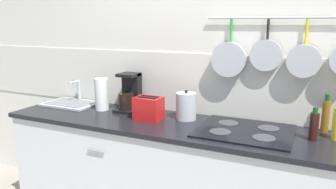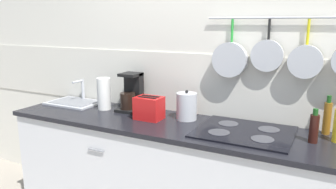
{
  "view_description": "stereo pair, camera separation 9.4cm",
  "coord_description": "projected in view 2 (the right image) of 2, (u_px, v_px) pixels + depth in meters",
  "views": [
    {
      "loc": [
        0.57,
        -2.09,
        1.61
      ],
      "look_at": [
        -0.4,
        0.0,
        1.1
      ],
      "focal_mm": 35.0,
      "sensor_mm": 36.0,
      "label": 1
    },
    {
      "loc": [
        0.65,
        -2.05,
        1.61
      ],
      "look_at": [
        -0.4,
        0.0,
        1.1
      ],
      "focal_mm": 35.0,
      "sensor_mm": 36.0,
      "label": 2
    }
  ],
  "objects": [
    {
      "name": "coffee_maker",
      "position": [
        131.0,
        95.0,
        2.72
      ],
      "size": [
        0.17,
        0.21,
        0.31
      ],
      "color": "black",
      "rests_on": "countertop"
    },
    {
      "name": "sink_basin",
      "position": [
        75.0,
        101.0,
        2.97
      ],
      "size": [
        0.46,
        0.32,
        0.2
      ],
      "color": "#B7BABF",
      "rests_on": "countertop"
    },
    {
      "name": "wall_back",
      "position": [
        237.0,
        69.0,
        2.44
      ],
      "size": [
        7.2,
        0.15,
        2.6
      ],
      "color": "silver",
      "rests_on": "ground_plane"
    },
    {
      "name": "bottle_cooking_wine",
      "position": [
        327.0,
        117.0,
        2.13
      ],
      "size": [
        0.05,
        0.05,
        0.26
      ],
      "color": "#8C5919",
      "rests_on": "countertop"
    },
    {
      "name": "bottle_sesame_oil",
      "position": [
        314.0,
        128.0,
        1.99
      ],
      "size": [
        0.05,
        0.05,
        0.21
      ],
      "color": "#33140F",
      "rests_on": "countertop"
    },
    {
      "name": "paper_towel_roll",
      "position": [
        104.0,
        94.0,
        2.75
      ],
      "size": [
        0.11,
        0.11,
        0.27
      ],
      "color": "white",
      "rests_on": "countertop"
    },
    {
      "name": "countertop",
      "position": [
        220.0,
        133.0,
        2.23
      ],
      "size": [
        3.38,
        0.62,
        0.03
      ],
      "color": "black",
      "rests_on": "cabinet_base"
    },
    {
      "name": "kettle",
      "position": [
        187.0,
        106.0,
        2.46
      ],
      "size": [
        0.15,
        0.15,
        0.23
      ],
      "color": "#B7BABF",
      "rests_on": "countertop"
    },
    {
      "name": "cooktop",
      "position": [
        244.0,
        132.0,
        2.18
      ],
      "size": [
        0.63,
        0.53,
        0.01
      ],
      "color": "black",
      "rests_on": "countertop"
    },
    {
      "name": "toaster",
      "position": [
        149.0,
        108.0,
        2.48
      ],
      "size": [
        0.22,
        0.15,
        0.18
      ],
      "color": "red",
      "rests_on": "countertop"
    }
  ]
}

